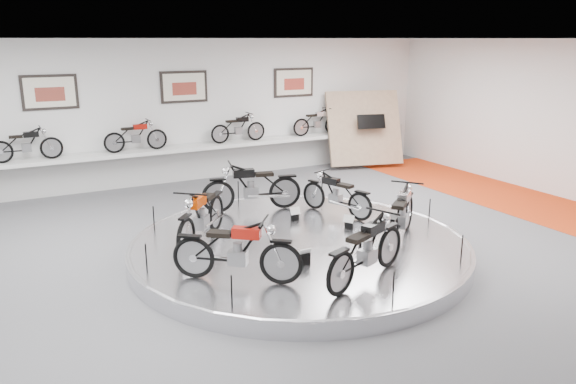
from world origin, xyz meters
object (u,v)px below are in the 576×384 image
display_platform (299,248)px  bike_a (336,194)px  bike_b (252,186)px  bike_f (401,215)px  bike_d (236,250)px  shelf (190,148)px  bike_c (202,215)px  bike_e (367,249)px

display_platform → bike_a: (1.50, 1.05, 0.62)m
bike_b → bike_f: 3.53m
bike_d → bike_f: 3.42m
shelf → bike_f: 7.53m
shelf → bike_f: bike_f is taller
bike_d → shelf: bearing=114.9°
bike_a → bike_b: size_ratio=0.84×
display_platform → bike_f: bearing=-29.9°
bike_f → bike_c: bearing=113.4°
display_platform → shelf: bearing=90.0°
bike_e → bike_b: bearing=68.1°
shelf → bike_e: bike_e is taller
bike_b → bike_f: (1.64, -3.12, -0.02)m
bike_a → bike_e: size_ratio=0.88×
bike_a → bike_d: 3.94m
display_platform → bike_d: bearing=-146.9°
bike_e → bike_a: bearing=42.8°
bike_c → bike_d: bike_c is taller
bike_d → bike_c: bearing=125.2°
bike_b → bike_d: 3.78m
display_platform → bike_e: (0.04, -2.08, 0.68)m
shelf → bike_e: 8.48m
display_platform → shelf: 6.46m
bike_b → bike_c: (-1.68, -1.45, -0.00)m
bike_c → bike_f: (3.32, -1.67, -0.02)m
bike_b → bike_e: (0.03, -4.26, -0.02)m
bike_a → bike_e: bike_e is taller
bike_a → bike_c: 3.19m
shelf → bike_a: (1.50, -5.35, -0.23)m
bike_a → bike_d: (-3.27, -2.20, 0.06)m
display_platform → bike_f: 2.02m
display_platform → bike_f: (1.65, -0.95, 0.68)m
bike_b → bike_e: 4.26m
shelf → bike_d: bike_d is taller
shelf → bike_a: 5.56m
display_platform → bike_a: 1.93m
bike_b → bike_c: size_ratio=1.00×
bike_d → bike_e: bearing=11.0°
bike_a → bike_b: 1.87m
shelf → bike_a: bike_a is taller
bike_a → bike_b: bearing=33.7°
display_platform → bike_d: bike_d is taller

